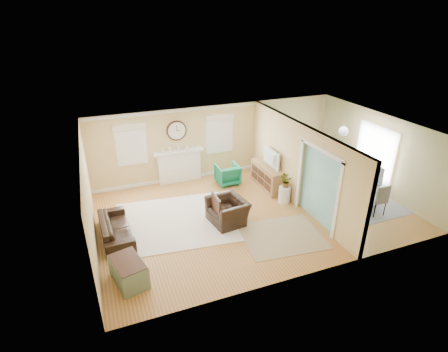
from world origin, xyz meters
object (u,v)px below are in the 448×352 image
(sofa, at_px, (116,228))
(credenza, at_px, (268,177))
(eames_chair, at_px, (228,211))
(green_chair, at_px, (228,174))
(dining_table, at_px, (351,190))

(sofa, distance_m, credenza, 5.31)
(credenza, bearing_deg, eames_chair, -143.65)
(green_chair, height_order, credenza, credenza)
(credenza, bearing_deg, green_chair, 146.68)
(credenza, bearing_deg, dining_table, -38.45)
(sofa, height_order, eames_chair, eames_chair)
(eames_chair, height_order, credenza, credenza)
(sofa, relative_size, green_chair, 2.48)
(eames_chair, relative_size, dining_table, 0.64)
(credenza, xyz_separation_m, dining_table, (2.12, -1.68, -0.10))
(sofa, xyz_separation_m, credenza, (5.18, 1.17, 0.12))
(sofa, xyz_separation_m, eames_chair, (3.08, -0.37, 0.07))
(eames_chair, xyz_separation_m, credenza, (2.10, 1.55, 0.05))
(sofa, relative_size, dining_table, 1.12)
(eames_chair, bearing_deg, sofa, -105.22)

